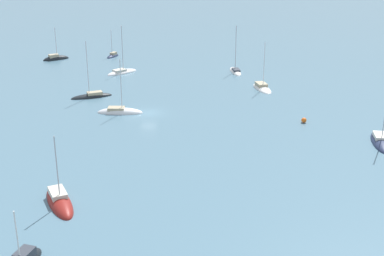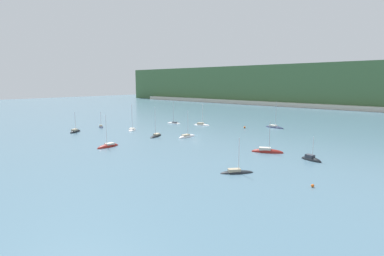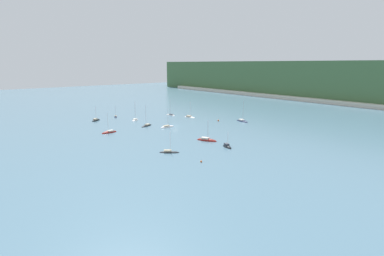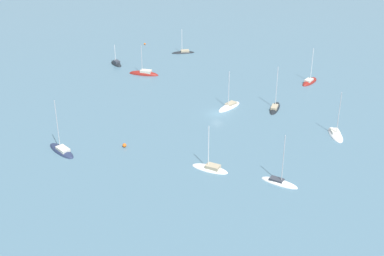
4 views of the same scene
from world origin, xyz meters
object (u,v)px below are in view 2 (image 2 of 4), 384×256
at_px(sailboat_1, 187,137).
at_px(mooring_buoy_0, 313,186).
at_px(sailboat_3, 267,152).
at_px(sailboat_9, 274,127).
at_px(sailboat_10, 202,125).
at_px(mooring_buoy_1, 245,127).
at_px(sailboat_0, 237,172).
at_px(sailboat_8, 311,160).
at_px(sailboat_5, 156,136).
at_px(sailboat_6, 75,132).
at_px(sailboat_4, 101,127).
at_px(sailboat_2, 174,123).
at_px(sailboat_7, 132,130).
at_px(sailboat_11, 108,147).

height_order(sailboat_1, mooring_buoy_0, sailboat_1).
height_order(sailboat_3, sailboat_9, sailboat_9).
distance_m(sailboat_10, mooring_buoy_1, 19.75).
height_order(sailboat_0, sailboat_8, sailboat_0).
distance_m(sailboat_1, sailboat_3, 31.73).
height_order(sailboat_5, sailboat_6, sailboat_5).
bearing_deg(sailboat_8, sailboat_10, 170.75).
distance_m(sailboat_0, mooring_buoy_1, 62.44).
height_order(sailboat_4, sailboat_9, sailboat_9).
distance_m(sailboat_5, mooring_buoy_0, 61.54).
bearing_deg(sailboat_3, sailboat_6, 168.20).
bearing_deg(sailboat_9, sailboat_10, -145.52).
height_order(sailboat_2, sailboat_10, sailboat_2).
distance_m(sailboat_7, sailboat_11, 31.03).
xyz_separation_m(sailboat_8, mooring_buoy_0, (7.22, -18.89, 0.18)).
relative_size(sailboat_1, sailboat_4, 1.43).
height_order(sailboat_3, mooring_buoy_1, sailboat_3).
bearing_deg(sailboat_9, sailboat_6, -123.12).
bearing_deg(sailboat_1, sailboat_5, 126.82).
distance_m(sailboat_4, sailboat_6, 13.48).
xyz_separation_m(sailboat_4, sailboat_7, (15.45, 4.39, -0.04)).
relative_size(sailboat_9, sailboat_10, 1.23).
distance_m(sailboat_3, mooring_buoy_0, 27.22).
distance_m(sailboat_2, mooring_buoy_0, 89.42).
bearing_deg(sailboat_6, mooring_buoy_1, -71.31).
distance_m(sailboat_6, mooring_buoy_1, 66.70).
xyz_separation_m(sailboat_3, sailboat_10, (-46.55, 27.93, 0.02)).
xyz_separation_m(sailboat_11, mooring_buoy_0, (57.31, 5.60, 0.21)).
distance_m(sailboat_3, sailboat_10, 54.29).
height_order(sailboat_0, sailboat_1, sailboat_1).
distance_m(sailboat_2, sailboat_4, 32.26).
bearing_deg(sailboat_4, sailboat_3, 26.79).
relative_size(sailboat_9, mooring_buoy_1, 14.37).
bearing_deg(sailboat_6, sailboat_5, -95.61).
height_order(sailboat_4, mooring_buoy_0, sailboat_4).
relative_size(sailboat_2, sailboat_3, 1.14).
bearing_deg(sailboat_5, sailboat_6, -86.46).
bearing_deg(sailboat_0, sailboat_6, 128.84).
xyz_separation_m(sailboat_3, sailboat_8, (11.98, -0.40, 0.01)).
relative_size(sailboat_8, mooring_buoy_1, 8.07).
relative_size(sailboat_5, sailboat_11, 1.08).
distance_m(sailboat_2, sailboat_7, 24.63).
bearing_deg(sailboat_8, mooring_buoy_0, -52.50).
xyz_separation_m(sailboat_0, sailboat_2, (-63.49, 44.73, -0.01)).
height_order(sailboat_10, mooring_buoy_1, sailboat_10).
xyz_separation_m(sailboat_8, sailboat_9, (-30.93, 42.73, -0.01)).
distance_m(sailboat_5, sailboat_7, 17.85).
bearing_deg(sailboat_8, sailboat_11, -137.36).
relative_size(sailboat_3, mooring_buoy_0, 16.05).
xyz_separation_m(sailboat_1, sailboat_7, (-26.39, -3.40, 0.01)).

